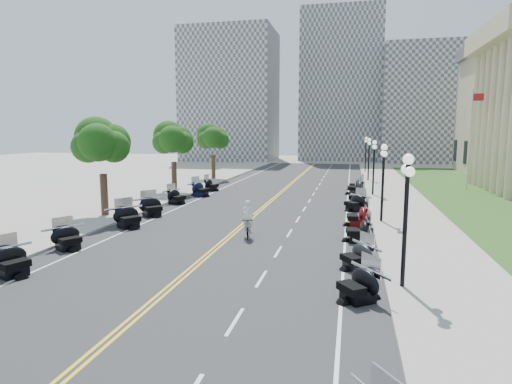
% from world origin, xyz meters
% --- Properties ---
extents(ground, '(160.00, 160.00, 0.00)m').
position_xyz_m(ground, '(0.00, 0.00, 0.00)').
color(ground, gray).
extents(road, '(16.00, 90.00, 0.01)m').
position_xyz_m(road, '(0.00, 10.00, 0.00)').
color(road, '#333335').
rests_on(road, ground).
extents(centerline_yellow_a, '(0.12, 90.00, 0.00)m').
position_xyz_m(centerline_yellow_a, '(-0.12, 10.00, 0.01)').
color(centerline_yellow_a, yellow).
rests_on(centerline_yellow_a, road).
extents(centerline_yellow_b, '(0.12, 90.00, 0.00)m').
position_xyz_m(centerline_yellow_b, '(0.12, 10.00, 0.01)').
color(centerline_yellow_b, yellow).
rests_on(centerline_yellow_b, road).
extents(edge_line_north, '(0.12, 90.00, 0.00)m').
position_xyz_m(edge_line_north, '(6.40, 10.00, 0.01)').
color(edge_line_north, white).
rests_on(edge_line_north, road).
extents(edge_line_south, '(0.12, 90.00, 0.00)m').
position_xyz_m(edge_line_south, '(-6.40, 10.00, 0.01)').
color(edge_line_south, white).
rests_on(edge_line_south, road).
extents(lane_dash_3, '(0.12, 2.00, 0.00)m').
position_xyz_m(lane_dash_3, '(3.20, -12.00, 0.01)').
color(lane_dash_3, white).
rests_on(lane_dash_3, road).
extents(lane_dash_4, '(0.12, 2.00, 0.00)m').
position_xyz_m(lane_dash_4, '(3.20, -8.00, 0.01)').
color(lane_dash_4, white).
rests_on(lane_dash_4, road).
extents(lane_dash_5, '(0.12, 2.00, 0.00)m').
position_xyz_m(lane_dash_5, '(3.20, -4.00, 0.01)').
color(lane_dash_5, white).
rests_on(lane_dash_5, road).
extents(lane_dash_6, '(0.12, 2.00, 0.00)m').
position_xyz_m(lane_dash_6, '(3.20, 0.00, 0.01)').
color(lane_dash_6, white).
rests_on(lane_dash_6, road).
extents(lane_dash_7, '(0.12, 2.00, 0.00)m').
position_xyz_m(lane_dash_7, '(3.20, 4.00, 0.01)').
color(lane_dash_7, white).
rests_on(lane_dash_7, road).
extents(lane_dash_8, '(0.12, 2.00, 0.00)m').
position_xyz_m(lane_dash_8, '(3.20, 8.00, 0.01)').
color(lane_dash_8, white).
rests_on(lane_dash_8, road).
extents(lane_dash_9, '(0.12, 2.00, 0.00)m').
position_xyz_m(lane_dash_9, '(3.20, 12.00, 0.01)').
color(lane_dash_9, white).
rests_on(lane_dash_9, road).
extents(lane_dash_10, '(0.12, 2.00, 0.00)m').
position_xyz_m(lane_dash_10, '(3.20, 16.00, 0.01)').
color(lane_dash_10, white).
rests_on(lane_dash_10, road).
extents(lane_dash_11, '(0.12, 2.00, 0.00)m').
position_xyz_m(lane_dash_11, '(3.20, 20.00, 0.01)').
color(lane_dash_11, white).
rests_on(lane_dash_11, road).
extents(lane_dash_12, '(0.12, 2.00, 0.00)m').
position_xyz_m(lane_dash_12, '(3.20, 24.00, 0.01)').
color(lane_dash_12, white).
rests_on(lane_dash_12, road).
extents(lane_dash_13, '(0.12, 2.00, 0.00)m').
position_xyz_m(lane_dash_13, '(3.20, 28.00, 0.01)').
color(lane_dash_13, white).
rests_on(lane_dash_13, road).
extents(lane_dash_14, '(0.12, 2.00, 0.00)m').
position_xyz_m(lane_dash_14, '(3.20, 32.00, 0.01)').
color(lane_dash_14, white).
rests_on(lane_dash_14, road).
extents(lane_dash_15, '(0.12, 2.00, 0.00)m').
position_xyz_m(lane_dash_15, '(3.20, 36.00, 0.01)').
color(lane_dash_15, white).
rests_on(lane_dash_15, road).
extents(lane_dash_16, '(0.12, 2.00, 0.00)m').
position_xyz_m(lane_dash_16, '(3.20, 40.00, 0.01)').
color(lane_dash_16, white).
rests_on(lane_dash_16, road).
extents(lane_dash_17, '(0.12, 2.00, 0.00)m').
position_xyz_m(lane_dash_17, '(3.20, 44.00, 0.01)').
color(lane_dash_17, white).
rests_on(lane_dash_17, road).
extents(lane_dash_18, '(0.12, 2.00, 0.00)m').
position_xyz_m(lane_dash_18, '(3.20, 48.00, 0.01)').
color(lane_dash_18, white).
rests_on(lane_dash_18, road).
extents(lane_dash_19, '(0.12, 2.00, 0.00)m').
position_xyz_m(lane_dash_19, '(3.20, 52.00, 0.01)').
color(lane_dash_19, white).
rests_on(lane_dash_19, road).
extents(sidewalk_north, '(5.00, 90.00, 0.15)m').
position_xyz_m(sidewalk_north, '(10.50, 10.00, 0.07)').
color(sidewalk_north, '#9E9991').
rests_on(sidewalk_north, ground).
extents(sidewalk_south, '(5.00, 90.00, 0.15)m').
position_xyz_m(sidewalk_south, '(-10.50, 10.00, 0.07)').
color(sidewalk_south, '#9E9991').
rests_on(sidewalk_south, ground).
extents(lawn, '(9.00, 60.00, 0.10)m').
position_xyz_m(lawn, '(17.50, 18.00, 0.05)').
color(lawn, '#356023').
rests_on(lawn, ground).
extents(distant_block_a, '(18.00, 14.00, 26.00)m').
position_xyz_m(distant_block_a, '(-18.00, 62.00, 13.00)').
color(distant_block_a, gray).
rests_on(distant_block_a, ground).
extents(distant_block_b, '(16.00, 12.00, 30.00)m').
position_xyz_m(distant_block_b, '(4.00, 68.00, 15.00)').
color(distant_block_b, gray).
rests_on(distant_block_b, ground).
extents(distant_block_c, '(20.00, 14.00, 22.00)m').
position_xyz_m(distant_block_c, '(22.00, 65.00, 11.00)').
color(distant_block_c, gray).
rests_on(distant_block_c, ground).
extents(street_lamp_1, '(0.50, 1.20, 4.90)m').
position_xyz_m(street_lamp_1, '(8.60, -8.00, 2.60)').
color(street_lamp_1, black).
rests_on(street_lamp_1, sidewalk_north).
extents(street_lamp_2, '(0.50, 1.20, 4.90)m').
position_xyz_m(street_lamp_2, '(8.60, 4.00, 2.60)').
color(street_lamp_2, black).
rests_on(street_lamp_2, sidewalk_north).
extents(street_lamp_3, '(0.50, 1.20, 4.90)m').
position_xyz_m(street_lamp_3, '(8.60, 16.00, 2.60)').
color(street_lamp_3, black).
rests_on(street_lamp_3, sidewalk_north).
extents(street_lamp_4, '(0.50, 1.20, 4.90)m').
position_xyz_m(street_lamp_4, '(8.60, 28.00, 2.60)').
color(street_lamp_4, black).
rests_on(street_lamp_4, sidewalk_north).
extents(street_lamp_5, '(0.50, 1.20, 4.90)m').
position_xyz_m(street_lamp_5, '(8.60, 40.00, 2.60)').
color(street_lamp_5, black).
rests_on(street_lamp_5, sidewalk_north).
extents(flagpole, '(1.10, 0.20, 10.00)m').
position_xyz_m(flagpole, '(18.00, 22.00, 5.00)').
color(flagpole, silver).
rests_on(flagpole, ground).
extents(tree_2, '(4.80, 4.80, 9.20)m').
position_xyz_m(tree_2, '(-10.00, 2.00, 4.75)').
color(tree_2, '#235619').
rests_on(tree_2, sidewalk_south).
extents(tree_3, '(4.80, 4.80, 9.20)m').
position_xyz_m(tree_3, '(-10.00, 14.00, 4.75)').
color(tree_3, '#235619').
rests_on(tree_3, sidewalk_south).
extents(tree_4, '(4.80, 4.80, 9.20)m').
position_xyz_m(tree_4, '(-10.00, 26.00, 4.75)').
color(tree_4, '#235619').
rests_on(tree_4, sidewalk_south).
extents(motorcycle_n_3, '(2.59, 2.59, 1.29)m').
position_xyz_m(motorcycle_n_3, '(6.97, -9.48, 0.65)').
color(motorcycle_n_3, black).
rests_on(motorcycle_n_3, road).
extents(motorcycle_n_4, '(2.49, 2.49, 1.25)m').
position_xyz_m(motorcycle_n_4, '(6.96, -5.89, 0.63)').
color(motorcycle_n_4, black).
rests_on(motorcycle_n_4, road).
extents(motorcycle_n_5, '(2.17, 2.17, 1.37)m').
position_xyz_m(motorcycle_n_5, '(7.08, -1.15, 0.69)').
color(motorcycle_n_5, black).
rests_on(motorcycle_n_5, road).
extents(motorcycle_n_6, '(2.20, 2.20, 1.43)m').
position_xyz_m(motorcycle_n_6, '(7.10, 2.76, 0.71)').
color(motorcycle_n_6, '#590A0C').
rests_on(motorcycle_n_6, road).
extents(motorcycle_n_7, '(2.75, 2.75, 1.36)m').
position_xyz_m(motorcycle_n_7, '(6.95, 8.11, 0.68)').
color(motorcycle_n_7, black).
rests_on(motorcycle_n_7, road).
extents(motorcycle_n_8, '(2.09, 2.09, 1.45)m').
position_xyz_m(motorcycle_n_8, '(7.11, 11.21, 0.72)').
color(motorcycle_n_8, black).
rests_on(motorcycle_n_8, road).
extents(motorcycle_n_9, '(2.44, 2.44, 1.57)m').
position_xyz_m(motorcycle_n_9, '(7.08, 16.53, 0.78)').
color(motorcycle_n_9, black).
rests_on(motorcycle_n_9, road).
extents(motorcycle_n_10, '(1.88, 1.88, 1.29)m').
position_xyz_m(motorcycle_n_10, '(7.04, 19.71, 0.65)').
color(motorcycle_n_10, black).
rests_on(motorcycle_n_10, road).
extents(motorcycle_s_3, '(2.54, 2.54, 1.36)m').
position_xyz_m(motorcycle_s_3, '(-6.87, -9.87, 0.68)').
color(motorcycle_s_3, black).
rests_on(motorcycle_s_3, road).
extents(motorcycle_s_4, '(2.54, 2.54, 1.30)m').
position_xyz_m(motorcycle_s_4, '(-7.19, -5.86, 0.65)').
color(motorcycle_s_4, black).
rests_on(motorcycle_s_4, road).
extents(motorcycle_s_5, '(2.92, 2.92, 1.46)m').
position_xyz_m(motorcycle_s_5, '(-6.70, -0.75, 0.73)').
color(motorcycle_s_5, black).
rests_on(motorcycle_s_5, road).
extents(motorcycle_s_6, '(2.92, 2.92, 1.45)m').
position_xyz_m(motorcycle_s_6, '(-6.94, 2.93, 0.72)').
color(motorcycle_s_6, black).
rests_on(motorcycle_s_6, road).
extents(motorcycle_s_7, '(2.36, 2.36, 1.34)m').
position_xyz_m(motorcycle_s_7, '(-7.29, 8.08, 0.67)').
color(motorcycle_s_7, black).
rests_on(motorcycle_s_7, road).
extents(motorcycle_s_8, '(2.61, 2.61, 1.47)m').
position_xyz_m(motorcycle_s_8, '(-6.75, 12.37, 0.73)').
color(motorcycle_s_8, black).
rests_on(motorcycle_s_8, road).
extents(motorcycle_s_9, '(2.15, 2.15, 1.33)m').
position_xyz_m(motorcycle_s_9, '(-6.97, 16.07, 0.66)').
color(motorcycle_s_9, black).
rests_on(motorcycle_s_9, road).
extents(bicycle, '(0.93, 1.98, 1.15)m').
position_xyz_m(bicycle, '(1.06, -1.53, 0.57)').
color(bicycle, '#A51414').
rests_on(bicycle, road).
extents(cyclist_rider, '(0.64, 0.42, 1.77)m').
position_xyz_m(cyclist_rider, '(1.06, -1.53, 2.03)').
color(cyclist_rider, silver).
rests_on(cyclist_rider, bicycle).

